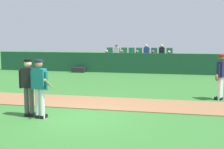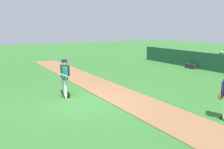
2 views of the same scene
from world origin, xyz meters
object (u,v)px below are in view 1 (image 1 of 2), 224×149
Objects in this scene: batter_teal_jersey at (40,87)px; equipment_bag at (78,70)px; runner_navy_jersey at (221,75)px; umpire_home_plate at (29,84)px.

batter_teal_jersey is 11.91m from equipment_bag.
batter_teal_jersey and runner_navy_jersey have the same top height.
batter_teal_jersey is at bearing -19.65° from umpire_home_plate.
equipment_bag is (-2.31, 11.40, -0.82)m from umpire_home_plate.
batter_teal_jersey reaches higher than equipment_bag.
batter_teal_jersey is at bearing -144.51° from runner_navy_jersey.
runner_navy_jersey is at bearing -42.27° from equipment_bag.
equipment_bag is at bearing 137.73° from runner_navy_jersey.
umpire_home_plate is 11.66m from equipment_bag.
umpire_home_plate is 7.14m from runner_navy_jersey.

